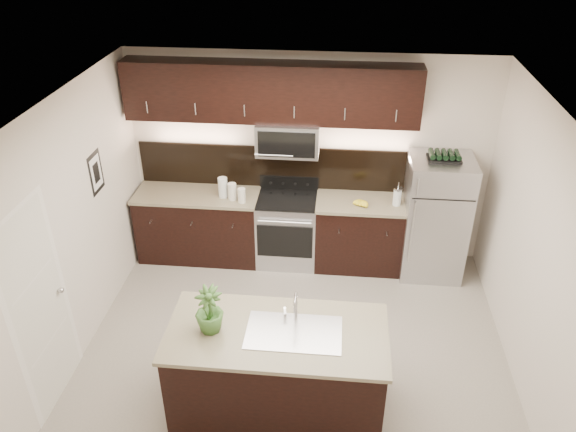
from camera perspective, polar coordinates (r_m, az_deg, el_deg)
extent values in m
plane|color=gray|center=(6.24, 0.68, -13.34)|extent=(4.50, 4.50, 0.00)
cube|color=beige|center=(7.15, 2.16, 5.86)|extent=(4.50, 0.02, 2.70)
cube|color=beige|center=(3.89, -1.93, -19.21)|extent=(4.50, 0.02, 2.70)
cube|color=beige|center=(5.99, -21.21, -1.57)|extent=(0.02, 4.00, 2.70)
cube|color=beige|center=(5.70, 23.96, -3.89)|extent=(0.02, 4.00, 2.70)
cube|color=white|center=(4.79, 0.88, 10.70)|extent=(4.50, 4.00, 0.02)
cube|color=silver|center=(5.60, -23.72, -8.84)|extent=(0.04, 0.80, 2.02)
sphere|color=silver|center=(5.81, -22.05, -7.02)|extent=(0.06, 0.06, 0.06)
cube|color=black|center=(6.44, -18.91, 4.20)|extent=(0.01, 0.32, 0.46)
cube|color=white|center=(6.44, -18.88, 4.20)|extent=(0.00, 0.24, 0.36)
cube|color=black|center=(7.51, -8.96, -1.01)|extent=(1.57, 0.62, 0.90)
cube|color=black|center=(7.30, 7.44, -1.87)|extent=(1.16, 0.62, 0.90)
cube|color=#B2B2B7|center=(7.32, -0.08, -1.49)|extent=(0.76, 0.62, 0.90)
cube|color=black|center=(7.09, -0.09, 1.70)|extent=(0.76, 0.60, 0.03)
cube|color=tan|center=(7.28, -9.25, 2.15)|extent=(1.59, 0.65, 0.04)
cube|color=tan|center=(7.07, 7.69, 1.36)|extent=(1.18, 0.65, 0.04)
cube|color=black|center=(7.23, -1.48, 5.02)|extent=(3.49, 0.02, 0.56)
cube|color=#B2B2B7|center=(6.85, 0.00, 7.92)|extent=(0.76, 0.40, 0.40)
cube|color=black|center=(6.71, -1.75, 12.44)|extent=(3.49, 0.33, 0.70)
cube|color=black|center=(5.38, -1.09, -15.54)|extent=(1.90, 0.90, 0.90)
cube|color=tan|center=(5.05, -1.14, -11.83)|extent=(1.96, 0.96, 0.04)
cube|color=silver|center=(5.02, 0.59, -11.72)|extent=(0.84, 0.50, 0.01)
cylinder|color=silver|center=(5.11, 0.81, -9.20)|extent=(0.03, 0.03, 0.24)
cylinder|color=silver|center=(4.96, 0.76, -8.38)|extent=(0.02, 0.14, 0.02)
cylinder|color=silver|center=(4.94, 0.68, -9.33)|extent=(0.02, 0.02, 0.10)
cube|color=#B2B2B7|center=(7.18, 14.70, -0.18)|extent=(0.76, 0.68, 1.57)
cube|color=black|center=(6.82, 15.57, 5.64)|extent=(0.39, 0.24, 0.03)
cylinder|color=black|center=(6.77, 14.39, 6.08)|extent=(0.06, 0.22, 0.06)
cylinder|color=black|center=(6.79, 15.00, 6.04)|extent=(0.06, 0.22, 0.06)
cylinder|color=black|center=(6.80, 15.62, 6.00)|extent=(0.06, 0.22, 0.06)
cylinder|color=black|center=(6.81, 16.23, 5.95)|extent=(0.06, 0.22, 0.06)
cylinder|color=black|center=(6.83, 16.85, 5.91)|extent=(0.06, 0.22, 0.06)
imported|color=#355E25|center=(4.96, -8.02, -9.41)|extent=(0.32, 0.32, 0.44)
cylinder|color=silver|center=(7.09, -6.63, 2.91)|extent=(0.12, 0.12, 0.26)
cylinder|color=silver|center=(7.02, -5.69, 2.49)|extent=(0.11, 0.11, 0.22)
cylinder|color=silver|center=(6.96, -4.73, 2.10)|extent=(0.10, 0.10, 0.18)
cylinder|color=silver|center=(6.99, 11.03, 1.86)|extent=(0.10, 0.10, 0.20)
cylinder|color=silver|center=(6.94, 11.12, 2.67)|extent=(0.11, 0.11, 0.02)
cylinder|color=silver|center=(6.92, 11.16, 3.04)|extent=(0.01, 0.01, 0.08)
ellipsoid|color=yellow|center=(6.97, 7.06, 1.44)|extent=(0.24, 0.22, 0.06)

